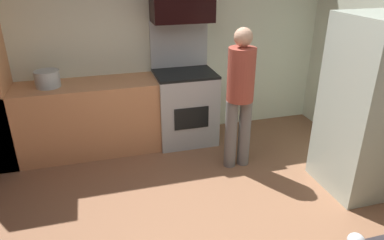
# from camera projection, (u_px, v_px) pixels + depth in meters

# --- Properties ---
(wall_back) EXTENTS (5.20, 0.12, 2.60)m
(wall_back) POSITION_uv_depth(u_px,v_px,m) (142.00, 41.00, 4.57)
(wall_back) COLOR silver
(wall_back) RESTS_ON ground
(lower_cabinet_run) EXTENTS (2.40, 0.60, 0.90)m
(lower_cabinet_run) POSITION_uv_depth(u_px,v_px,m) (78.00, 119.00, 4.38)
(lower_cabinet_run) COLOR tan
(lower_cabinet_run) RESTS_ON ground
(oven_range) EXTENTS (0.76, 0.65, 1.56)m
(oven_range) POSITION_uv_depth(u_px,v_px,m) (185.00, 103.00, 4.68)
(oven_range) COLOR #AFBCC1
(oven_range) RESTS_ON ground
(microwave) EXTENTS (0.74, 0.38, 0.36)m
(microwave) POSITION_uv_depth(u_px,v_px,m) (182.00, 6.00, 4.26)
(microwave) COLOR black
(microwave) RESTS_ON oven_range
(refrigerator) EXTENTS (0.83, 0.78, 1.81)m
(refrigerator) POSITION_uv_depth(u_px,v_px,m) (375.00, 107.00, 3.55)
(refrigerator) COLOR #B3C4B5
(refrigerator) RESTS_ON ground
(person_cook) EXTENTS (0.31, 0.30, 1.62)m
(person_cook) POSITION_uv_depth(u_px,v_px,m) (240.00, 93.00, 3.91)
(person_cook) COLOR slate
(person_cook) RESTS_ON ground
(stock_pot) EXTENTS (0.28, 0.28, 0.19)m
(stock_pot) POSITION_uv_depth(u_px,v_px,m) (47.00, 79.00, 4.09)
(stock_pot) COLOR #AFC2C7
(stock_pot) RESTS_ON lower_cabinet_run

